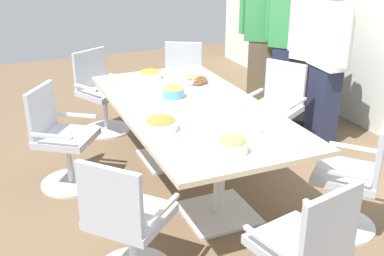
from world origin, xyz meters
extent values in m
cube|color=brown|center=(0.00, 0.00, -0.01)|extent=(10.00, 10.00, 0.01)
cube|color=#CCB793|center=(0.00, 0.00, 0.73)|extent=(2.40, 1.20, 0.04)
cube|color=silver|center=(-0.55, 0.00, 0.01)|extent=(0.56, 0.56, 0.02)
cylinder|color=silver|center=(-0.55, 0.00, 0.37)|extent=(0.09, 0.09, 0.69)
cube|color=silver|center=(0.55, 0.00, 0.01)|extent=(0.56, 0.56, 0.02)
cylinder|color=silver|center=(0.55, 0.00, 0.37)|extent=(0.09, 0.09, 0.69)
cylinder|color=silver|center=(1.08, 0.80, 0.01)|extent=(0.76, 0.76, 0.02)
cylinder|color=silver|center=(1.08, 0.80, 0.23)|extent=(0.05, 0.05, 0.41)
cube|color=#ADB2BC|center=(1.08, 0.80, 0.46)|extent=(0.65, 0.65, 0.06)
cube|color=#ADB2BC|center=(1.23, 0.94, 0.70)|extent=(0.32, 0.35, 0.42)
cube|color=silver|center=(1.24, 0.61, 0.58)|extent=(0.30, 0.27, 0.02)
cube|color=silver|center=(0.91, 0.98, 0.58)|extent=(0.30, 0.27, 0.02)
cylinder|color=silver|center=(-0.31, 1.03, 0.01)|extent=(0.74, 0.74, 0.02)
cylinder|color=silver|center=(-0.31, 1.03, 0.23)|extent=(0.05, 0.05, 0.41)
cube|color=#ADB2BC|center=(-0.31, 1.03, 0.46)|extent=(0.63, 0.63, 0.06)
cube|color=#ADB2BC|center=(-0.41, 1.21, 0.70)|extent=(0.40, 0.25, 0.42)
cube|color=silver|center=(-0.10, 1.16, 0.58)|extent=(0.21, 0.33, 0.02)
cube|color=silver|center=(-0.52, 0.91, 0.58)|extent=(0.21, 0.33, 0.02)
cylinder|color=silver|center=(-1.46, 0.49, 0.01)|extent=(0.73, 0.73, 0.02)
cylinder|color=silver|center=(-1.46, 0.49, 0.23)|extent=(0.05, 0.05, 0.41)
cube|color=#ADB2BC|center=(-1.46, 0.49, 0.46)|extent=(0.62, 0.62, 0.06)
cube|color=#ADB2BC|center=(-1.64, 0.59, 0.70)|extent=(0.24, 0.40, 0.42)
cube|color=silver|center=(-1.34, 0.71, 0.58)|extent=(0.34, 0.20, 0.02)
cube|color=silver|center=(-1.58, 0.27, 0.58)|extent=(0.34, 0.20, 0.02)
cylinder|color=silver|center=(-1.51, -0.42, 0.01)|extent=(0.73, 0.73, 0.02)
cylinder|color=silver|center=(-1.51, -0.42, 0.23)|extent=(0.05, 0.05, 0.41)
cube|color=#ADB2BC|center=(-1.51, -0.42, 0.46)|extent=(0.62, 0.62, 0.06)
cube|color=#ADB2BC|center=(-1.70, -0.52, 0.70)|extent=(0.24, 0.41, 0.42)
cube|color=silver|center=(-1.63, -0.20, 0.58)|extent=(0.34, 0.20, 0.02)
cube|color=silver|center=(-1.40, -0.64, 0.58)|extent=(0.34, 0.20, 0.02)
cylinder|color=silver|center=(-0.43, -1.01, 0.01)|extent=(0.75, 0.75, 0.02)
cylinder|color=silver|center=(-0.43, -1.01, 0.23)|extent=(0.05, 0.05, 0.41)
cube|color=#ADB2BC|center=(-0.43, -1.01, 0.46)|extent=(0.64, 0.64, 0.06)
cube|color=#ADB2BC|center=(-0.55, -1.19, 0.70)|extent=(0.38, 0.29, 0.42)
cube|color=silver|center=(-0.63, -0.87, 0.58)|extent=(0.24, 0.32, 0.02)
cube|color=silver|center=(-0.23, -1.16, 0.58)|extent=(0.24, 0.32, 0.02)
cylinder|color=silver|center=(0.98, -0.84, 0.23)|extent=(0.05, 0.05, 0.41)
cube|color=#ADB2BC|center=(0.98, -0.84, 0.46)|extent=(0.65, 0.65, 0.06)
cube|color=#ADB2BC|center=(1.12, -1.00, 0.70)|extent=(0.35, 0.32, 0.42)
cube|color=silver|center=(0.80, -1.01, 0.58)|extent=(0.27, 0.29, 0.02)
cube|color=silver|center=(1.16, -0.68, 0.58)|extent=(0.27, 0.29, 0.02)
cube|color=#ADB2BC|center=(1.65, -0.04, 0.46)|extent=(0.55, 0.55, 0.06)
cube|color=#ADB2BC|center=(1.85, 0.01, 0.70)|extent=(0.13, 0.44, 0.42)
cube|color=silver|center=(1.70, -0.28, 0.58)|extent=(0.37, 0.11, 0.02)
cube|color=silver|center=(1.60, 0.20, 0.58)|extent=(0.37, 0.11, 0.02)
cube|color=brown|center=(-1.46, 1.57, 0.44)|extent=(0.36, 0.37, 0.89)
cube|color=#388C4C|center=(-1.46, 1.57, 1.24)|extent=(0.45, 0.48, 0.70)
cylinder|color=#388C4C|center=(-1.29, 1.77, 1.27)|extent=(0.11, 0.11, 0.63)
cylinder|color=#388C4C|center=(-1.63, 1.36, 1.27)|extent=(0.11, 0.11, 0.63)
cube|color=#232842|center=(-1.06, 1.67, 0.44)|extent=(0.38, 0.35, 0.88)
cube|color=#388C4C|center=(-1.06, 1.67, 1.23)|extent=(0.48, 0.44, 0.70)
cylinder|color=#388C4C|center=(-0.85, 1.83, 1.26)|extent=(0.11, 0.11, 0.63)
cylinder|color=#388C4C|center=(-1.27, 1.51, 1.26)|extent=(0.11, 0.11, 0.63)
cube|color=black|center=(-0.67, 1.71, 0.41)|extent=(0.37, 0.32, 0.82)
cube|color=white|center=(-0.67, 1.71, 1.14)|extent=(0.49, 0.38, 0.65)
cylinder|color=white|center=(-0.43, 1.82, 1.18)|extent=(0.11, 0.11, 0.58)
cylinder|color=white|center=(-0.91, 1.60, 1.18)|extent=(0.11, 0.11, 0.58)
cube|color=#232842|center=(-0.31, 1.64, 0.42)|extent=(0.33, 0.22, 0.84)
cube|color=white|center=(-0.31, 1.64, 1.17)|extent=(0.45, 0.25, 0.66)
cylinder|color=white|center=(-0.05, 1.62, 1.20)|extent=(0.09, 0.09, 0.60)
cylinder|color=white|center=(-0.58, 1.66, 1.20)|extent=(0.09, 0.09, 0.60)
cylinder|color=white|center=(0.38, -0.42, 0.79)|extent=(0.25, 0.25, 0.08)
ellipsoid|color=#AD702D|center=(0.38, -0.42, 0.83)|extent=(0.22, 0.22, 0.07)
cylinder|color=white|center=(0.93, -0.10, 0.79)|extent=(0.22, 0.22, 0.08)
ellipsoid|color=tan|center=(0.93, -0.10, 0.83)|extent=(0.19, 0.19, 0.07)
cylinder|color=white|center=(-0.92, -0.07, 0.78)|extent=(0.23, 0.23, 0.06)
ellipsoid|color=orange|center=(-0.92, -0.07, 0.81)|extent=(0.20, 0.20, 0.06)
cylinder|color=#4C9EC6|center=(-0.29, -0.06, 0.79)|extent=(0.20, 0.20, 0.08)
ellipsoid|color=yellow|center=(-0.29, -0.06, 0.83)|extent=(0.17, 0.17, 0.07)
cylinder|color=white|center=(-0.60, 0.26, 0.76)|extent=(0.30, 0.30, 0.01)
torus|color=brown|center=(-0.50, 0.27, 0.78)|extent=(0.11, 0.11, 0.03)
torus|color=brown|center=(-0.53, 0.34, 0.78)|extent=(0.11, 0.11, 0.03)
torus|color=brown|center=(-0.62, 0.36, 0.78)|extent=(0.11, 0.11, 0.03)
torus|color=tan|center=(-0.69, 0.31, 0.78)|extent=(0.11, 0.11, 0.03)
torus|color=tan|center=(-0.70, 0.23, 0.78)|extent=(0.11, 0.11, 0.03)
torus|color=pink|center=(-0.63, 0.17, 0.78)|extent=(0.11, 0.11, 0.03)
torus|color=pink|center=(-0.53, 0.19, 0.78)|extent=(0.11, 0.11, 0.03)
cylinder|color=white|center=(0.65, 0.19, 0.75)|extent=(0.20, 0.20, 0.01)
cylinder|color=silver|center=(0.65, 0.19, 0.76)|extent=(0.20, 0.20, 0.01)
cylinder|color=white|center=(0.65, 0.19, 0.77)|extent=(0.20, 0.20, 0.01)
cylinder|color=silver|center=(0.65, 0.19, 0.77)|extent=(0.20, 0.20, 0.01)
cylinder|color=white|center=(0.65, 0.19, 0.78)|extent=(0.20, 0.20, 0.01)
cube|color=white|center=(0.11, 0.32, 0.78)|extent=(0.19, 0.19, 0.06)
camera|label=1|loc=(3.52, -1.50, 2.17)|focal=44.70mm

